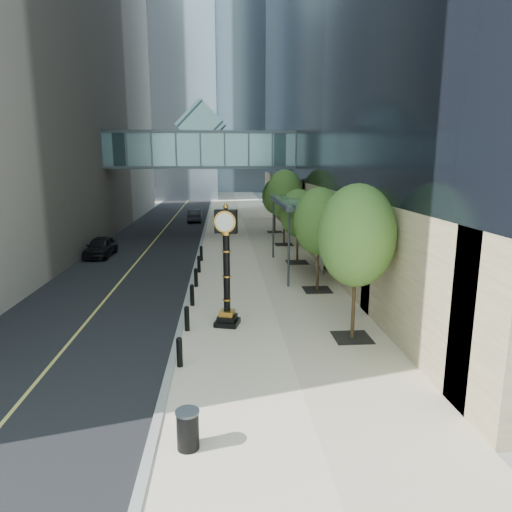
% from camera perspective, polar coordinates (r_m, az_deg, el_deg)
% --- Properties ---
extents(ground, '(320.00, 320.00, 0.00)m').
position_cam_1_polar(ground, '(14.65, 1.13, -15.18)').
color(ground, gray).
rests_on(ground, ground).
extents(road, '(8.00, 180.00, 0.02)m').
position_cam_1_polar(road, '(53.71, -10.35, 4.60)').
color(road, black).
rests_on(road, ground).
extents(sidewalk, '(8.00, 180.00, 0.06)m').
position_cam_1_polar(sidewalk, '(53.44, -1.76, 4.78)').
color(sidewalk, beige).
rests_on(sidewalk, ground).
extents(curb, '(0.25, 180.00, 0.07)m').
position_cam_1_polar(curb, '(53.43, -6.07, 4.72)').
color(curb, gray).
rests_on(curb, ground).
extents(distant_tower_c, '(22.00, 22.00, 65.00)m').
position_cam_1_polar(distant_tower_c, '(135.55, -6.64, 22.84)').
color(distant_tower_c, '#9CB0C4').
rests_on(distant_tower_c, ground).
extents(skywalk, '(17.00, 4.20, 5.80)m').
position_cam_1_polar(skywalk, '(41.03, -6.84, 13.29)').
color(skywalk, '#45676F').
rests_on(skywalk, ground).
extents(entrance_canopy, '(3.00, 8.00, 4.38)m').
position_cam_1_polar(entrance_canopy, '(27.50, 5.73, 6.69)').
color(entrance_canopy, '#383F44').
rests_on(entrance_canopy, ground).
extents(bollard_row, '(0.20, 16.20, 0.90)m').
position_cam_1_polar(bollard_row, '(22.88, -7.73, -3.82)').
color(bollard_row, black).
rests_on(bollard_row, sidewalk).
extents(street_trees, '(2.87, 28.61, 5.90)m').
position_cam_1_polar(street_trees, '(28.73, 5.55, 6.01)').
color(street_trees, black).
rests_on(street_trees, sidewalk).
extents(street_clock, '(1.13, 1.13, 4.93)m').
position_cam_1_polar(street_clock, '(18.28, -3.69, -2.28)').
color(street_clock, black).
rests_on(street_clock, sidewalk).
extents(trash_bin, '(0.66, 0.66, 0.90)m').
position_cam_1_polar(trash_bin, '(11.45, -8.51, -20.79)').
color(trash_bin, black).
rests_on(trash_bin, sidewalk).
extents(pedestrian, '(0.66, 0.47, 1.72)m').
position_cam_1_polar(pedestrian, '(26.81, 7.96, -0.58)').
color(pedestrian, '#B2AEA3').
rests_on(pedestrian, sidewalk).
extents(car_near, '(1.78, 4.11, 1.38)m').
position_cam_1_polar(car_near, '(33.75, -18.85, 1.10)').
color(car_near, black).
rests_on(car_near, road).
extents(car_far, '(1.55, 4.14, 1.35)m').
position_cam_1_polar(car_far, '(50.78, -7.66, 5.06)').
color(car_far, black).
rests_on(car_far, road).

